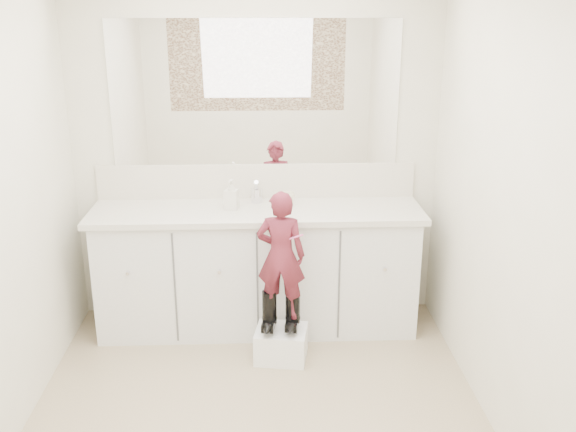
{
  "coord_description": "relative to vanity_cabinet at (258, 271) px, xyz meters",
  "views": [
    {
      "loc": [
        0.04,
        -2.98,
        2.23
      ],
      "look_at": [
        0.2,
        0.94,
        0.93
      ],
      "focal_mm": 40.0,
      "sensor_mm": 36.0,
      "label": 1
    }
  ],
  "objects": [
    {
      "name": "boot_right",
      "position": [
        0.23,
        -0.48,
        -0.08
      ],
      "size": [
        0.13,
        0.2,
        0.27
      ],
      "primitive_type": null,
      "rotation": [
        0.0,
        0.0,
        -0.16
      ],
      "color": "black",
      "rests_on": "step_stool"
    },
    {
      "name": "toothbrush",
      "position": [
        0.22,
        -0.51,
        0.43
      ],
      "size": [
        0.14,
        0.03,
        0.06
      ],
      "primitive_type": "cylinder",
      "rotation": [
        0.0,
        1.22,
        -0.16
      ],
      "color": "pink",
      "rests_on": "toddler"
    },
    {
      "name": "step_stool",
      "position": [
        0.15,
        -0.48,
        -0.32
      ],
      "size": [
        0.37,
        0.32,
        0.21
      ],
      "primitive_type": "cube",
      "rotation": [
        0.0,
        0.0,
        -0.16
      ],
      "color": "white",
      "rests_on": "floor"
    },
    {
      "name": "wall_back",
      "position": [
        0.0,
        0.27,
        0.77
      ],
      "size": [
        2.6,
        0.0,
        2.6
      ],
      "primitive_type": "plane",
      "rotation": [
        1.57,
        0.0,
        0.0
      ],
      "color": "beige",
      "rests_on": "floor"
    },
    {
      "name": "dot_panel",
      "position": [
        0.0,
        -2.71,
        1.22
      ],
      "size": [
        2.0,
        0.01,
        1.2
      ],
      "primitive_type": "cube",
      "color": "#472819",
      "rests_on": "wall_front"
    },
    {
      "name": "boot_left",
      "position": [
        0.08,
        -0.48,
        -0.08
      ],
      "size": [
        0.13,
        0.2,
        0.27
      ],
      "primitive_type": null,
      "rotation": [
        0.0,
        0.0,
        -0.16
      ],
      "color": "black",
      "rests_on": "step_stool"
    },
    {
      "name": "cup",
      "position": [
        0.22,
        0.07,
        0.51
      ],
      "size": [
        0.1,
        0.1,
        0.09
      ],
      "primitive_type": "imported",
      "rotation": [
        0.0,
        0.0,
        0.01
      ],
      "color": "beige",
      "rests_on": "countertop"
    },
    {
      "name": "wall_right",
      "position": [
        1.3,
        -1.23,
        0.78
      ],
      "size": [
        0.0,
        3.0,
        3.0
      ],
      "primitive_type": "plane",
      "rotation": [
        1.57,
        0.0,
        -1.57
      ],
      "color": "beige",
      "rests_on": "floor"
    },
    {
      "name": "faucet",
      "position": [
        0.0,
        0.15,
        0.52
      ],
      "size": [
        0.08,
        0.08,
        0.1
      ],
      "primitive_type": "cylinder",
      "color": "silver",
      "rests_on": "countertop"
    },
    {
      "name": "wall_front",
      "position": [
        0.0,
        -2.73,
        0.77
      ],
      "size": [
        2.6,
        0.0,
        2.6
      ],
      "primitive_type": "plane",
      "rotation": [
        -1.57,
        0.0,
        0.0
      ],
      "color": "beige",
      "rests_on": "floor"
    },
    {
      "name": "vanity_cabinet",
      "position": [
        0.0,
        0.0,
        0.0
      ],
      "size": [
        2.2,
        0.55,
        0.85
      ],
      "primitive_type": "cube",
      "color": "silver",
      "rests_on": "floor"
    },
    {
      "name": "toddler",
      "position": [
        0.15,
        -0.48,
        0.31
      ],
      "size": [
        0.34,
        0.25,
        0.84
      ],
      "primitive_type": "imported",
      "rotation": [
        0.0,
        0.0,
        2.98
      ],
      "color": "#962E42",
      "rests_on": "step_stool"
    },
    {
      "name": "mirror",
      "position": [
        0.0,
        0.26,
        1.22
      ],
      "size": [
        2.0,
        0.02,
        1.0
      ],
      "primitive_type": "cube",
      "color": "white",
      "rests_on": "wall_back"
    },
    {
      "name": "soap_bottle",
      "position": [
        -0.17,
        0.01,
        0.57
      ],
      "size": [
        0.11,
        0.11,
        0.2
      ],
      "primitive_type": "imported",
      "rotation": [
        0.0,
        0.0,
        -0.2
      ],
      "color": "silver",
      "rests_on": "countertop"
    },
    {
      "name": "backsplash",
      "position": [
        0.0,
        0.26,
        0.59
      ],
      "size": [
        2.28,
        0.03,
        0.25
      ],
      "primitive_type": "cube",
      "color": "beige",
      "rests_on": "countertop"
    },
    {
      "name": "floor",
      "position": [
        0.0,
        -1.23,
        -0.42
      ],
      "size": [
        3.0,
        3.0,
        0.0
      ],
      "primitive_type": "plane",
      "color": "#957E62",
      "rests_on": "ground"
    },
    {
      "name": "countertop",
      "position": [
        0.0,
        -0.01,
        0.45
      ],
      "size": [
        2.28,
        0.58,
        0.04
      ],
      "primitive_type": "cube",
      "color": "beige",
      "rests_on": "vanity_cabinet"
    }
  ]
}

